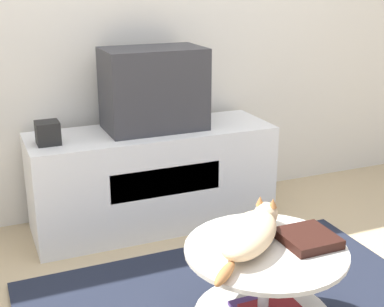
{
  "coord_description": "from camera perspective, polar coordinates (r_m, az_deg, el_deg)",
  "views": [
    {
      "loc": [
        -0.96,
        -1.6,
        1.41
      ],
      "look_at": [
        -0.03,
        0.61,
        0.61
      ],
      "focal_mm": 50.0,
      "sensor_mm": 36.0,
      "label": 1
    }
  ],
  "objects": [
    {
      "name": "coffee_table",
      "position": [
        2.19,
        7.74,
        -13.58
      ],
      "size": [
        0.63,
        0.63,
        0.4
      ],
      "color": "#B2B2B7",
      "rests_on": "rug"
    },
    {
      "name": "dvd_box",
      "position": [
        2.16,
        12.24,
        -8.82
      ],
      "size": [
        0.2,
        0.21,
        0.04
      ],
      "color": "black",
      "rests_on": "coffee_table"
    },
    {
      "name": "tv_stand",
      "position": [
        3.14,
        -4.19,
        -2.59
      ],
      "size": [
        1.4,
        0.47,
        0.58
      ],
      "color": "white",
      "rests_on": "ground_plane"
    },
    {
      "name": "speaker",
      "position": [
        2.87,
        -15.13,
        2.14
      ],
      "size": [
        0.12,
        0.12,
        0.12
      ],
      "color": "black",
      "rests_on": "tv_stand"
    },
    {
      "name": "cat",
      "position": [
        2.08,
        6.24,
        -8.4
      ],
      "size": [
        0.47,
        0.44,
        0.13
      ],
      "rotation": [
        0.0,
        0.0,
        0.74
      ],
      "color": "beige",
      "rests_on": "coffee_table"
    },
    {
      "name": "tv",
      "position": [
        3.03,
        -4.1,
        6.89
      ],
      "size": [
        0.56,
        0.34,
        0.46
      ],
      "color": "#333338",
      "rests_on": "tv_stand"
    }
  ]
}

